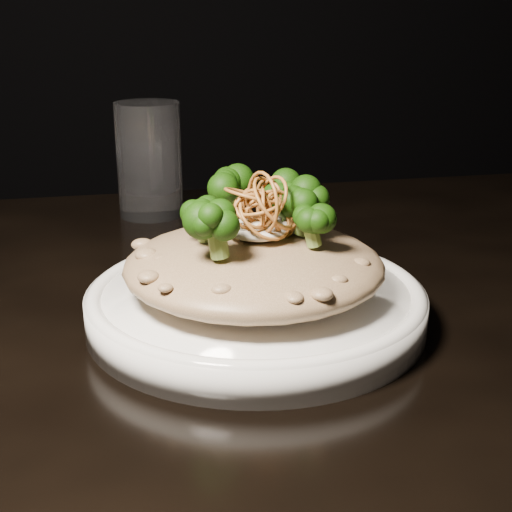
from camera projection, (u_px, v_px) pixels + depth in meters
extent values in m
cube|color=black|center=(179.00, 332.00, 0.59)|extent=(1.10, 0.80, 0.04)
cylinder|color=black|center=(471.00, 433.00, 1.11)|extent=(0.05, 0.05, 0.71)
cylinder|color=white|center=(256.00, 306.00, 0.56)|extent=(0.26, 0.26, 0.03)
ellipsoid|color=brown|center=(254.00, 265.00, 0.54)|extent=(0.20, 0.20, 0.04)
ellipsoid|color=silver|center=(258.00, 229.00, 0.53)|extent=(0.05, 0.05, 0.01)
cylinder|color=white|center=(149.00, 160.00, 0.83)|extent=(0.09, 0.09, 0.13)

